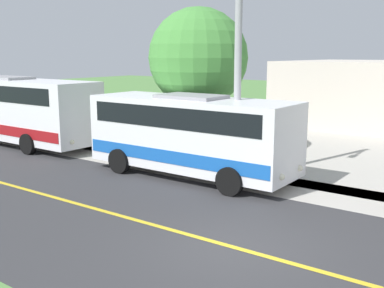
{
  "coord_description": "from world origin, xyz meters",
  "views": [
    {
      "loc": [
        8.54,
        5.04,
        4.28
      ],
      "look_at": [
        -3.5,
        -3.71,
        1.4
      ],
      "focal_mm": 43.85,
      "sensor_mm": 36.0,
      "label": 1
    }
  ],
  "objects": [
    {
      "name": "road_surface",
      "position": [
        0.0,
        0.0,
        0.0
      ],
      "size": [
        8.0,
        100.0,
        0.01
      ],
      "primitive_type": "cube",
      "color": "#333335",
      "rests_on": "ground"
    },
    {
      "name": "shuttle_bus_front",
      "position": [
        -4.51,
        -4.49,
        1.59
      ],
      "size": [
        2.66,
        7.67,
        2.88
      ],
      "color": "white",
      "rests_on": "ground"
    },
    {
      "name": "transit_bus_rear",
      "position": [
        -4.53,
        -15.92,
        1.75
      ],
      "size": [
        2.72,
        11.77,
        3.2
      ],
      "color": "white",
      "rests_on": "ground"
    },
    {
      "name": "sidewalk",
      "position": [
        -5.2,
        0.0,
        0.0
      ],
      "size": [
        2.4,
        100.0,
        0.01
      ],
      "primitive_type": "cube",
      "color": "#B2ADA3",
      "rests_on": "ground"
    },
    {
      "name": "tree_curbside",
      "position": [
        -7.4,
        -6.23,
        4.1
      ],
      "size": [
        4.08,
        4.08,
        6.15
      ],
      "color": "brown",
      "rests_on": "ground"
    },
    {
      "name": "ground_plane",
      "position": [
        0.0,
        0.0,
        0.0
      ],
      "size": [
        120.0,
        120.0,
        0.0
      ],
      "primitive_type": "plane",
      "color": "#548442"
    },
    {
      "name": "road_centre_line",
      "position": [
        0.0,
        0.0,
        0.01
      ],
      "size": [
        0.16,
        100.0,
        0.0
      ],
      "primitive_type": "cube",
      "color": "gold",
      "rests_on": "ground"
    },
    {
      "name": "street_light_pole",
      "position": [
        -4.88,
        -2.93,
        4.72
      ],
      "size": [
        1.97,
        0.24,
        8.62
      ],
      "color": "#9E9EA3",
      "rests_on": "ground"
    }
  ]
}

